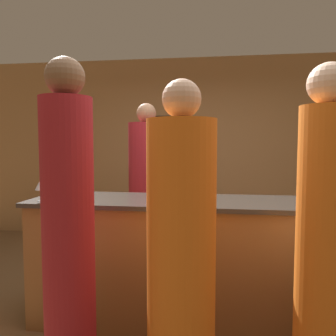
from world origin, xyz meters
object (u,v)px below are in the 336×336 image
Objects in this scene: guest_0 at (323,249)px; ice_bucket at (67,186)px; wine_bottle_0 at (186,185)px; guest_3 at (181,256)px; guest_2 at (69,234)px; bartender at (147,198)px.

guest_0 is 2.02m from ice_bucket.
wine_bottle_0 is at bearing 135.16° from guest_0.
guest_3 reaches higher than wine_bottle_0.
guest_2 is at bearing -179.57° from guest_0.
bartender is 10.07× the size of ice_bucket.
wine_bottle_0 is (-0.04, 0.83, 0.30)m from guest_3.
guest_2 is 1.06m from wine_bottle_0.
bartender is at bearing 58.20° from ice_bucket.
guest_2 is at bearing -64.83° from ice_bucket.
guest_2 reaches higher than guest_0.
bartender is 0.97× the size of guest_2.
bartender is 1.01× the size of guest_0.
bartender is 2.12m from guest_0.
guest_0 is at bearing -23.92° from ice_bucket.
wine_bottle_0 is 1.61× the size of ice_bucket.
wine_bottle_0 is at bearing 120.13° from bartender.
guest_0 reaches higher than wine_bottle_0.
bartender is at bearing 85.27° from guest_2.
wine_bottle_0 reaches higher than ice_bucket.
bartender reaches higher than guest_3.
wine_bottle_0 is (0.63, 0.82, 0.20)m from guest_2.
bartender is 6.26× the size of wine_bottle_0.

